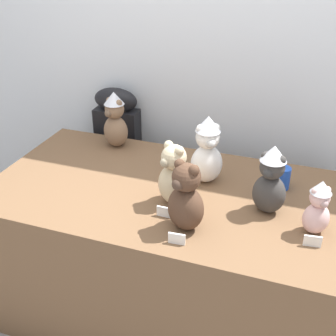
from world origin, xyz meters
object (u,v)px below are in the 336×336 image
at_px(teddy_bear_blush, 318,208).
at_px(party_cup_blue, 282,178).
at_px(teddy_bear_snow, 207,151).
at_px(teddy_bear_sand, 174,176).
at_px(teddy_bear_mocha, 115,120).
at_px(teddy_bear_cocoa, 186,199).
at_px(display_table, 168,253).
at_px(instrument_case, 120,164).
at_px(teddy_bear_charcoal, 271,180).

distance_m(teddy_bear_blush, party_cup_blue, 0.37).
xyz_separation_m(teddy_bear_snow, teddy_bear_blush, (0.54, -0.26, -0.05)).
distance_m(teddy_bear_sand, teddy_bear_blush, 0.63).
xyz_separation_m(teddy_bear_sand, teddy_bear_snow, (0.09, 0.24, 0.03)).
bearing_deg(teddy_bear_sand, teddy_bear_mocha, 167.83).
distance_m(teddy_bear_snow, teddy_bear_blush, 0.60).
relative_size(teddy_bear_mocha, teddy_bear_blush, 1.32).
bearing_deg(teddy_bear_snow, teddy_bear_blush, -55.93).
distance_m(teddy_bear_blush, teddy_bear_cocoa, 0.54).
distance_m(display_table, teddy_bear_cocoa, 0.63).
relative_size(display_table, teddy_bear_cocoa, 5.55).
bearing_deg(party_cup_blue, teddy_bear_cocoa, -126.18).
relative_size(instrument_case, teddy_bear_mocha, 3.23).
relative_size(teddy_bear_sand, teddy_bear_snow, 0.86).
height_order(instrument_case, party_cup_blue, instrument_case).
bearing_deg(party_cup_blue, teddy_bear_charcoal, -98.55).
bearing_deg(teddy_bear_snow, party_cup_blue, -20.93).
bearing_deg(teddy_bear_cocoa, teddy_bear_blush, 39.52).
relative_size(teddy_bear_charcoal, party_cup_blue, 2.97).
height_order(instrument_case, teddy_bear_cocoa, teddy_bear_cocoa).
distance_m(display_table, teddy_bear_blush, 0.87).
bearing_deg(teddy_bear_sand, teddy_bear_cocoa, -27.04).
height_order(display_table, instrument_case, instrument_case).
relative_size(teddy_bear_sand, teddy_bear_blush, 1.22).
height_order(teddy_bear_mocha, teddy_bear_cocoa, teddy_bear_mocha).
xyz_separation_m(teddy_bear_charcoal, party_cup_blue, (0.03, 0.23, -0.10)).
bearing_deg(instrument_case, teddy_bear_snow, -34.87).
xyz_separation_m(display_table, party_cup_blue, (0.51, 0.20, 0.45)).
bearing_deg(teddy_bear_mocha, teddy_bear_cocoa, -26.31).
xyz_separation_m(instrument_case, teddy_bear_snow, (0.70, -0.46, 0.43)).
distance_m(teddy_bear_snow, party_cup_blue, 0.39).
xyz_separation_m(teddy_bear_mocha, teddy_bear_snow, (0.60, -0.22, 0.01)).
bearing_deg(teddy_bear_cocoa, teddy_bear_mocha, 157.92).
xyz_separation_m(teddy_bear_charcoal, teddy_bear_snow, (-0.33, 0.17, 0.01)).
bearing_deg(teddy_bear_sand, instrument_case, 161.26).
bearing_deg(teddy_bear_blush, party_cup_blue, 87.93).
bearing_deg(teddy_bear_cocoa, teddy_bear_sand, 146.45).
bearing_deg(teddy_bear_blush, instrument_case, 119.33).
bearing_deg(teddy_bear_blush, teddy_bear_sand, 147.51).
bearing_deg(teddy_bear_blush, teddy_bear_cocoa, 165.49).
height_order(instrument_case, teddy_bear_mocha, teddy_bear_mocha).
xyz_separation_m(instrument_case, party_cup_blue, (1.07, -0.40, 0.32)).
relative_size(teddy_bear_charcoal, teddy_bear_mocha, 1.00).
bearing_deg(teddy_bear_mocha, instrument_case, 133.41).
bearing_deg(party_cup_blue, teddy_bear_snow, -170.60).
distance_m(teddy_bear_charcoal, teddy_bear_mocha, 1.00).
relative_size(display_table, teddy_bear_blush, 7.08).
bearing_deg(display_table, teddy_bear_mocha, 141.15).
relative_size(teddy_bear_snow, party_cup_blue, 3.17).
relative_size(teddy_bear_sand, teddy_bear_cocoa, 0.95).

